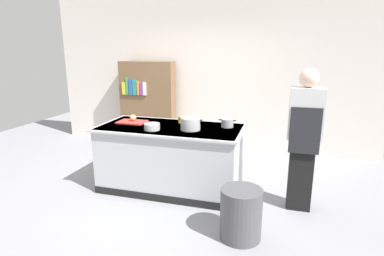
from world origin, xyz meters
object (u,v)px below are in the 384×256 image
(onion, at_px, (133,118))
(juice_cup, at_px, (181,120))
(stock_pot, at_px, (190,124))
(sauce_pan, at_px, (227,123))
(bookshelf, at_px, (148,104))
(trash_bin, at_px, (241,214))
(person_chef, at_px, (304,137))
(mixing_bowl, at_px, (152,127))

(onion, height_order, juice_cup, onion)
(onion, xyz_separation_m, stock_pot, (0.92, -0.19, 0.02))
(sauce_pan, height_order, bookshelf, bookshelf)
(stock_pot, distance_m, trash_bin, 1.36)
(person_chef, relative_size, bookshelf, 1.01)
(mixing_bowl, bearing_deg, stock_pot, 16.78)
(onion, relative_size, trash_bin, 0.17)
(person_chef, bearing_deg, mixing_bowl, 98.59)
(stock_pot, height_order, juice_cup, stock_pot)
(onion, bearing_deg, mixing_bowl, -37.16)
(juice_cup, bearing_deg, sauce_pan, -3.48)
(sauce_pan, distance_m, mixing_bowl, 1.01)
(onion, distance_m, trash_bin, 2.12)
(trash_bin, bearing_deg, onion, 148.95)
(juice_cup, xyz_separation_m, bookshelf, (-1.22, 1.56, -0.10))
(sauce_pan, distance_m, juice_cup, 0.68)
(sauce_pan, xyz_separation_m, person_chef, (0.97, -0.30, -0.04))
(juice_cup, relative_size, person_chef, 0.06)
(trash_bin, relative_size, person_chef, 0.32)
(stock_pot, xyz_separation_m, bookshelf, (-1.46, 1.89, -0.13))
(stock_pot, height_order, mixing_bowl, stock_pot)
(stock_pot, distance_m, sauce_pan, 0.52)
(mixing_bowl, distance_m, person_chef, 1.89)
(sauce_pan, distance_m, bookshelf, 2.48)
(mixing_bowl, bearing_deg, onion, 142.84)
(juice_cup, distance_m, bookshelf, 1.98)
(trash_bin, bearing_deg, mixing_bowl, 151.26)
(mixing_bowl, height_order, person_chef, person_chef)
(onion, bearing_deg, juice_cup, 11.63)
(stock_pot, relative_size, mixing_bowl, 1.56)
(person_chef, xyz_separation_m, bookshelf, (-2.86, 1.90, -0.06))
(juice_cup, relative_size, bookshelf, 0.06)
(trash_bin, height_order, bookshelf, bookshelf)
(trash_bin, bearing_deg, person_chef, 54.22)
(mixing_bowl, relative_size, person_chef, 0.12)
(onion, bearing_deg, person_chef, -4.89)
(trash_bin, bearing_deg, bookshelf, 129.55)
(bookshelf, bearing_deg, person_chef, -33.55)
(trash_bin, relative_size, bookshelf, 0.32)
(person_chef, bearing_deg, bookshelf, 60.93)
(onion, xyz_separation_m, trash_bin, (1.72, -1.04, -0.69))
(onion, height_order, person_chef, person_chef)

